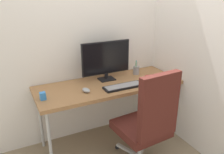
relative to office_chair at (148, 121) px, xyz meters
The scene contains 11 objects.
ground_plane 0.83m from the office_chair, 102.57° to the left, with size 8.00×8.00×0.00m, color gray.
wall_back 1.26m from the office_chair, 98.10° to the left, with size 2.99×0.04×2.80m, color white.
wall_side_right 1.17m from the office_chair, 29.37° to the left, with size 0.04×1.97×2.80m, color white.
desk 0.63m from the office_chair, 102.57° to the left, with size 1.63×0.61×0.76m.
office_chair is the anchor object (origin of this frame).
monitor 0.86m from the office_chair, 97.71° to the left, with size 0.59×0.14×0.45m.
keyboard 0.48m from the office_chair, 94.32° to the left, with size 0.45×0.15×0.02m.
mouse 0.70m from the office_chair, 131.60° to the left, with size 0.07×0.11×0.04m, color #9EA0A5.
pen_holder 0.83m from the office_chair, 66.87° to the left, with size 0.08×0.08×0.18m.
notebook 0.66m from the office_chair, 50.30° to the left, with size 0.12×0.22×0.02m, color #B23333.
desk_clamp_accessory 1.04m from the office_chair, 149.29° to the left, with size 0.06×0.06×0.07m, color #337FD8.
Camera 1 is at (-1.05, -2.19, 1.77)m, focal length 37.39 mm.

